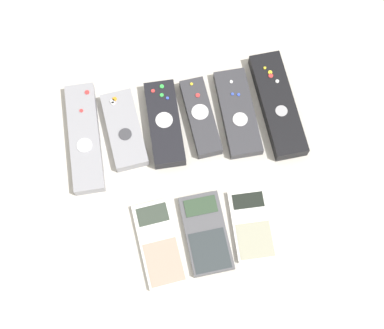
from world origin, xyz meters
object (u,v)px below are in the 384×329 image
remote_0 (85,137)px  remote_3 (201,117)px  calculator_0 (159,243)px  calculator_2 (252,225)px  remote_2 (165,124)px  remote_1 (124,130)px  calculator_1 (206,233)px  remote_5 (278,105)px  remote_4 (238,113)px

remote_0 → remote_3: same height
calculator_0 → calculator_2: size_ratio=1.19×
remote_3 → calculator_0: 0.25m
remote_0 → calculator_2: size_ratio=1.66×
remote_2 → remote_1: bearing=179.8°
calculator_0 → calculator_1: (0.08, 0.00, 0.00)m
remote_1 → remote_5: remote_5 is taller
remote_4 → remote_2: bearing=179.9°
remote_1 → remote_5: size_ratio=0.73×
remote_1 → remote_3: bearing=-4.5°
calculator_2 → remote_3: bearing=105.8°
calculator_0 → calculator_1: bearing=-2.3°
remote_1 → calculator_2: (0.19, -0.22, -0.00)m
remote_2 → remote_5: bearing=1.8°
remote_5 → calculator_1: remote_5 is taller
remote_2 → remote_5: (0.22, -0.00, -0.00)m
remote_4 → remote_0: bearing=-179.8°
calculator_0 → calculator_1: calculator_1 is taller
remote_1 → remote_2: size_ratio=0.92×
remote_3 → calculator_0: bearing=-120.5°
remote_2 → calculator_0: bearing=-100.1°
remote_1 → calculator_0: size_ratio=1.01×
remote_3 → remote_5: 0.15m
remote_0 → calculator_0: 0.24m
remote_1 → remote_4: (0.21, -0.01, -0.00)m
calculator_0 → remote_1: bearing=93.8°
remote_2 → calculator_1: remote_2 is taller
remote_5 → calculator_0: (-0.26, -0.22, -0.01)m
remote_1 → remote_4: 0.21m
remote_5 → remote_1: bearing=178.1°
remote_2 → calculator_1: (0.03, -0.22, -0.01)m
remote_4 → remote_5: (0.08, 0.00, 0.00)m
remote_5 → calculator_0: remote_5 is taller
remote_0 → calculator_1: bearing=-48.0°
remote_3 → remote_4: size_ratio=0.90×
remote_5 → calculator_1: size_ratio=1.51×
remote_5 → remote_4: bearing=179.9°
remote_1 → remote_2: remote_2 is taller
remote_2 → remote_4: (0.14, -0.00, -0.00)m
remote_2 → remote_3: size_ratio=1.07×
remote_0 → remote_2: remote_2 is taller
remote_0 → remote_2: (0.15, -0.00, 0.00)m
remote_4 → calculator_2: (-0.02, -0.21, -0.00)m
remote_2 → calculator_2: bearing=-59.3°
remote_4 → calculator_1: remote_4 is taller
calculator_2 → remote_5: bearing=68.6°
remote_0 → calculator_0: bearing=-63.3°
remote_0 → remote_3: bearing=1.7°
remote_0 → remote_5: bearing=1.3°
remote_2 → calculator_2: remote_2 is taller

